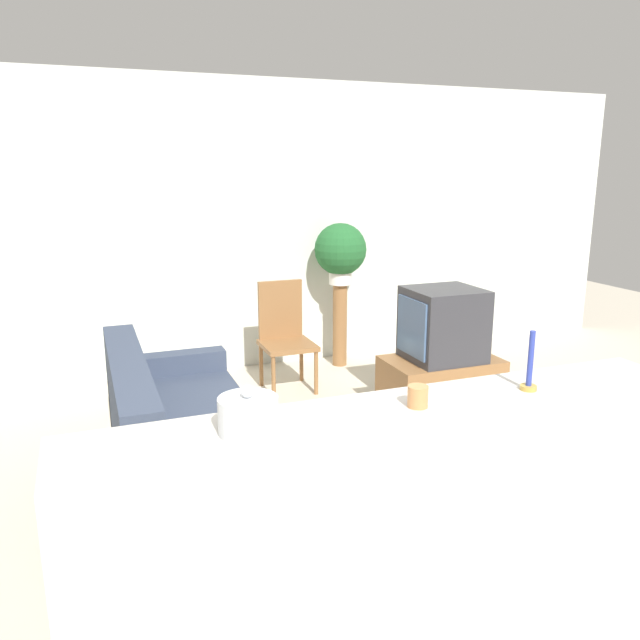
# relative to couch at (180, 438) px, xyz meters

# --- Properties ---
(ground_plane) EXTENTS (14.00, 14.00, 0.00)m
(ground_plane) POSITION_rel_couch_xyz_m (0.67, -1.25, -0.30)
(ground_plane) COLOR beige
(wall_back) EXTENTS (9.00, 0.06, 2.70)m
(wall_back) POSITION_rel_couch_xyz_m (0.67, 2.18, 1.05)
(wall_back) COLOR silver
(wall_back) RESTS_ON ground_plane
(couch) EXTENTS (0.83, 1.74, 0.83)m
(couch) POSITION_rel_couch_xyz_m (0.00, 0.00, 0.00)
(couch) COLOR #384256
(couch) RESTS_ON ground_plane
(tv_stand) EXTENTS (0.89, 0.54, 0.44)m
(tv_stand) POSITION_rel_couch_xyz_m (2.11, 0.44, -0.08)
(tv_stand) COLOR olive
(tv_stand) RESTS_ON ground_plane
(television) EXTENTS (0.56, 0.51, 0.56)m
(television) POSITION_rel_couch_xyz_m (2.10, 0.44, 0.42)
(television) COLOR #333338
(television) RESTS_ON tv_stand
(wooden_chair) EXTENTS (0.44, 0.44, 0.94)m
(wooden_chair) POSITION_rel_couch_xyz_m (1.13, 1.44, 0.20)
(wooden_chair) COLOR olive
(wooden_chair) RESTS_ON ground_plane
(plant_stand) EXTENTS (0.14, 0.14, 0.81)m
(plant_stand) POSITION_rel_couch_xyz_m (1.83, 1.85, 0.11)
(plant_stand) COLOR olive
(plant_stand) RESTS_ON ground_plane
(potted_plant) EXTENTS (0.50, 0.50, 0.58)m
(potted_plant) POSITION_rel_couch_xyz_m (1.83, 1.85, 0.84)
(potted_plant) COLOR white
(potted_plant) RESTS_ON plant_stand
(foreground_counter) EXTENTS (2.64, 0.44, 0.99)m
(foreground_counter) POSITION_rel_couch_xyz_m (0.67, -1.58, 0.20)
(foreground_counter) COLOR beige
(foreground_counter) RESTS_ON ground_plane
(decorative_bowl) EXTENTS (0.21, 0.21, 0.18)m
(decorative_bowl) POSITION_rel_couch_xyz_m (0.04, -1.58, 0.76)
(decorative_bowl) COLOR silver
(decorative_bowl) RESTS_ON foreground_counter
(candle_jar) EXTENTS (0.08, 0.08, 0.09)m
(candle_jar) POSITION_rel_couch_xyz_m (0.72, -1.58, 0.73)
(candle_jar) COLOR #C6844C
(candle_jar) RESTS_ON foreground_counter
(candlestick) EXTENTS (0.07, 0.07, 0.26)m
(candlestick) POSITION_rel_couch_xyz_m (1.25, -1.58, 0.77)
(candlestick) COLOR #B7933D
(candlestick) RESTS_ON foreground_counter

